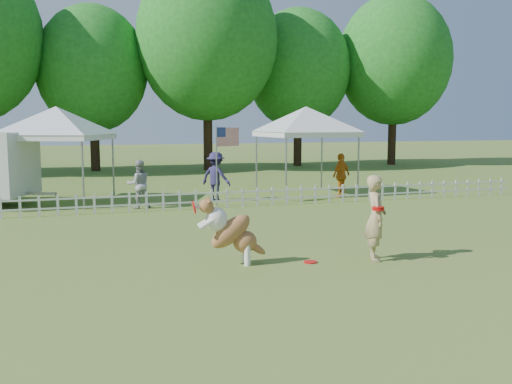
# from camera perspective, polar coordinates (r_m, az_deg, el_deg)

# --- Properties ---
(ground) EXTENTS (120.00, 120.00, 0.00)m
(ground) POSITION_cam_1_polar(r_m,az_deg,el_deg) (11.25, 5.45, -6.66)
(ground) COLOR #3B6720
(ground) RESTS_ON ground
(picket_fence) EXTENTS (22.00, 0.08, 0.60)m
(picket_fence) POSITION_cam_1_polar(r_m,az_deg,el_deg) (17.72, -3.67, -0.65)
(picket_fence) COLOR white
(picket_fence) RESTS_ON ground
(handler) EXTENTS (0.58, 0.70, 1.65)m
(handler) POSITION_cam_1_polar(r_m,az_deg,el_deg) (11.19, 11.88, -2.53)
(handler) COLOR tan
(handler) RESTS_ON ground
(dog) EXTENTS (1.26, 0.50, 1.28)m
(dog) POSITION_cam_1_polar(r_m,az_deg,el_deg) (10.59, -2.42, -3.95)
(dog) COLOR brown
(dog) RESTS_ON ground
(frisbee_on_turf) EXTENTS (0.31, 0.31, 0.02)m
(frisbee_on_turf) POSITION_cam_1_polar(r_m,az_deg,el_deg) (10.95, 5.46, -6.97)
(frisbee_on_turf) COLOR red
(frisbee_on_turf) RESTS_ON ground
(canopy_tent_left) EXTENTS (3.93, 3.93, 3.09)m
(canopy_tent_left) POSITION_cam_1_polar(r_m,az_deg,el_deg) (19.76, -19.21, 3.40)
(canopy_tent_left) COLOR silver
(canopy_tent_left) RESTS_ON ground
(canopy_tent_right) EXTENTS (3.19, 3.19, 3.16)m
(canopy_tent_right) POSITION_cam_1_polar(r_m,az_deg,el_deg) (21.14, 4.98, 4.05)
(canopy_tent_right) COLOR silver
(canopy_tent_right) RESTS_ON ground
(flag_pole) EXTENTS (0.94, 0.48, 2.54)m
(flag_pole) POSITION_cam_1_polar(r_m,az_deg,el_deg) (18.03, -3.97, 2.58)
(flag_pole) COLOR gray
(flag_pole) RESTS_ON ground
(spectator_a) EXTENTS (0.77, 0.63, 1.50)m
(spectator_a) POSITION_cam_1_polar(r_m,az_deg,el_deg) (17.96, -11.64, 0.76)
(spectator_a) COLOR #9C9DA1
(spectator_a) RESTS_ON ground
(spectator_b) EXTENTS (1.18, 1.21, 1.66)m
(spectator_b) POSITION_cam_1_polar(r_m,az_deg,el_deg) (19.26, -4.03, 1.55)
(spectator_b) COLOR #28234B
(spectator_b) RESTS_ON ground
(spectator_c) EXTENTS (0.99, 0.77, 1.56)m
(spectator_c) POSITION_cam_1_polar(r_m,az_deg,el_deg) (20.48, 8.51, 1.67)
(spectator_c) COLOR orange
(spectator_c) RESTS_ON ground
(tree_center_left) EXTENTS (6.00, 6.00, 9.80)m
(tree_center_left) POSITION_cam_1_polar(r_m,az_deg,el_deg) (32.61, -16.01, 10.67)
(tree_center_left) COLOR #1D621C
(tree_center_left) RESTS_ON ground
(tree_center_right) EXTENTS (7.60, 7.60, 12.60)m
(tree_center_right) POSITION_cam_1_polar(r_m,az_deg,el_deg) (32.09, -4.91, 13.48)
(tree_center_right) COLOR #1D621C
(tree_center_right) RESTS_ON ground
(tree_right) EXTENTS (6.20, 6.20, 10.40)m
(tree_right) POSITION_cam_1_polar(r_m,az_deg,el_deg) (35.25, 4.24, 11.10)
(tree_right) COLOR #1D621C
(tree_right) RESTS_ON ground
(tree_far_right) EXTENTS (7.00, 7.00, 11.40)m
(tree_far_right) POSITION_cam_1_polar(r_m,az_deg,el_deg) (37.13, 13.62, 11.49)
(tree_far_right) COLOR #1D621C
(tree_far_right) RESTS_ON ground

